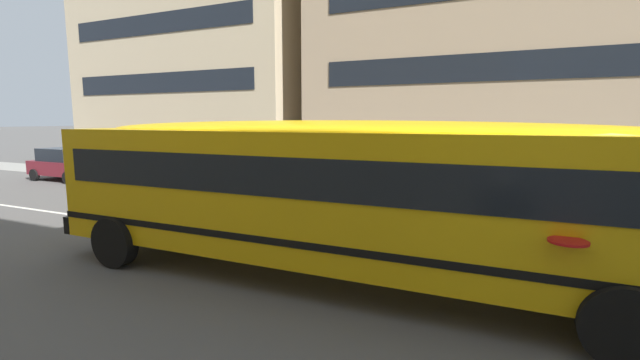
# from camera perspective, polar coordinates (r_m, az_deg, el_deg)

# --- Properties ---
(ground_plane) EXTENTS (400.00, 400.00, 0.00)m
(ground_plane) POSITION_cam_1_polar(r_m,az_deg,el_deg) (10.58, -2.88, -8.86)
(ground_plane) COLOR #54514F
(sidewalk_far) EXTENTS (120.00, 3.00, 0.01)m
(sidewalk_far) POSITION_cam_1_polar(r_m,az_deg,el_deg) (17.81, 9.17, -1.99)
(sidewalk_far) COLOR gray
(sidewalk_far) RESTS_ON ground_plane
(lane_centreline) EXTENTS (110.00, 0.16, 0.01)m
(lane_centreline) POSITION_cam_1_polar(r_m,az_deg,el_deg) (10.58, -2.88, -8.84)
(lane_centreline) COLOR silver
(lane_centreline) RESTS_ON ground_plane
(school_bus) EXTENTS (13.72, 3.25, 3.06)m
(school_bus) POSITION_cam_1_polar(r_m,az_deg,el_deg) (8.06, 3.77, -0.93)
(school_bus) COLOR yellow
(school_bus) RESTS_ON ground_plane
(parked_car_maroon_beside_sign) EXTENTS (3.92, 1.92, 1.64)m
(parked_car_maroon_beside_sign) POSITION_cam_1_polar(r_m,az_deg,el_deg) (25.39, -30.75, 1.86)
(parked_car_maroon_beside_sign) COLOR maroon
(parked_car_maroon_beside_sign) RESTS_ON ground_plane
(parked_car_black_far_corner) EXTENTS (3.92, 1.91, 1.64)m
(parked_car_black_far_corner) POSITION_cam_1_polar(r_m,az_deg,el_deg) (19.71, -18.69, 1.11)
(parked_car_black_far_corner) COLOR black
(parked_car_black_far_corner) RESTS_ON ground_plane
(apartment_block_far_left) EXTENTS (15.06, 11.65, 16.50)m
(apartment_block_far_left) POSITION_cam_1_polar(r_m,az_deg,el_deg) (30.90, -12.83, 17.48)
(apartment_block_far_left) COLOR #C6B28E
(apartment_block_far_left) RESTS_ON ground_plane
(apartment_block_far_centre) EXTENTS (17.99, 13.76, 16.50)m
(apartment_block_far_centre) POSITION_cam_1_polar(r_m,az_deg,el_deg) (25.77, 24.67, 18.91)
(apartment_block_far_centre) COLOR tan
(apartment_block_far_centre) RESTS_ON ground_plane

